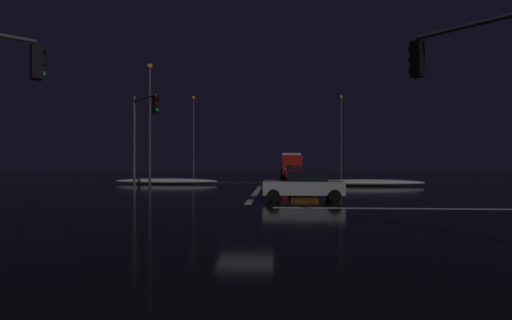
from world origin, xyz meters
name	(u,v)px	position (x,y,z in m)	size (l,w,h in m)	color
ground	(245,209)	(0.00, 0.00, -0.05)	(120.00, 120.00, 0.10)	black
stop_line_north	(256,193)	(0.00, 7.83, 0.00)	(0.35, 13.38, 0.01)	white
centre_line_ns	(263,183)	(0.00, 19.43, 0.00)	(22.00, 0.15, 0.01)	yellow
crosswalk_bar_east	(426,209)	(7.93, 0.00, 0.00)	(13.38, 0.40, 0.01)	white
snow_bank_left_curb	(166,181)	(-8.63, 16.98, 0.25)	(9.35, 1.50, 0.51)	white
snow_bank_right_curb	(365,183)	(8.63, 15.33, 0.28)	(9.83, 1.50, 0.55)	white
sedan_orange	(303,179)	(3.18, 9.92, 0.80)	(2.02, 4.33, 1.57)	#C66014
sedan_blue	(302,176)	(3.41, 15.32, 0.80)	(2.02, 4.33, 1.57)	navy
sedan_white	(300,174)	(3.59, 20.82, 0.80)	(2.02, 4.33, 1.57)	silver
sedan_red	(293,172)	(3.13, 26.27, 0.80)	(2.02, 4.33, 1.57)	maroon
box_truck	(291,164)	(3.14, 33.56, 1.71)	(2.68, 8.28, 3.08)	red
sedan_silver_crossing	(304,185)	(2.82, 3.34, 0.80)	(4.33, 2.02, 1.57)	#B7B7BC
traffic_signal_se	(498,81)	(7.08, -7.08, 4.15)	(2.96, 2.96, 6.04)	#4C4C51
traffic_signal_nw	(143,126)	(-7.31, 7.31, 4.39)	(2.51, 2.51, 6.46)	#4C4C51
streetlamp_right_far	(341,131)	(8.93, 29.43, 5.67)	(0.44, 0.44, 9.93)	#424247
streetlamp_left_far	(193,131)	(-8.93, 29.43, 5.71)	(0.44, 0.44, 10.02)	#424247
streetlamp_left_near	(150,116)	(-8.93, 13.43, 5.69)	(0.44, 0.44, 9.97)	#424247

